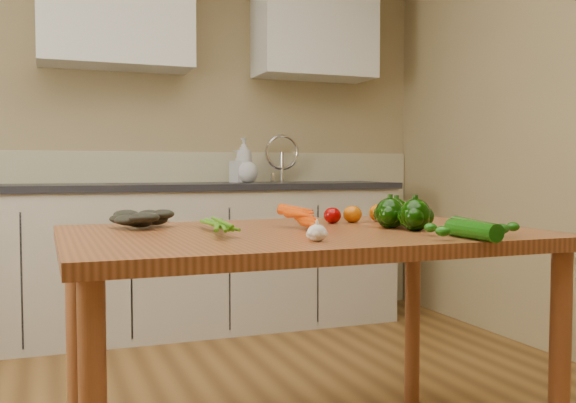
% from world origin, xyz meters
% --- Properties ---
extents(room, '(4.04, 5.04, 2.64)m').
position_xyz_m(room, '(0.00, 0.17, 1.25)').
color(room, brown).
rests_on(room, ground).
extents(counter_run, '(2.84, 0.64, 1.14)m').
position_xyz_m(counter_run, '(0.21, 2.19, 0.46)').
color(counter_run, '#B3A995').
rests_on(counter_run, ground).
extents(upper_cabinets, '(2.15, 0.35, 0.70)m').
position_xyz_m(upper_cabinets, '(0.51, 2.32, 1.95)').
color(upper_cabinets, silver).
rests_on(upper_cabinets, room).
extents(table, '(1.48, 0.95, 0.79)m').
position_xyz_m(table, '(0.25, 0.21, 0.71)').
color(table, brown).
rests_on(table, ground).
extents(soap_bottle_a, '(0.11, 0.12, 0.29)m').
position_xyz_m(soap_bottle_a, '(0.69, 2.29, 1.05)').
color(soap_bottle_a, silver).
rests_on(soap_bottle_a, counter_run).
extents(soap_bottle_b, '(0.12, 0.12, 0.21)m').
position_xyz_m(soap_bottle_b, '(0.66, 2.30, 1.00)').
color(soap_bottle_b, silver).
rests_on(soap_bottle_b, counter_run).
extents(soap_bottle_c, '(0.16, 0.16, 0.19)m').
position_xyz_m(soap_bottle_c, '(0.70, 2.27, 0.99)').
color(soap_bottle_c, silver).
rests_on(soap_bottle_c, counter_run).
extents(carrot_bunch, '(0.28, 0.21, 0.07)m').
position_xyz_m(carrot_bunch, '(0.16, 0.22, 0.83)').
color(carrot_bunch, '#E74605').
rests_on(carrot_bunch, table).
extents(leafy_greens, '(0.21, 0.19, 0.11)m').
position_xyz_m(leafy_greens, '(-0.20, 0.46, 0.85)').
color(leafy_greens, black).
rests_on(leafy_greens, table).
extents(garlic_bulb, '(0.06, 0.06, 0.05)m').
position_xyz_m(garlic_bulb, '(0.17, -0.09, 0.82)').
color(garlic_bulb, silver).
rests_on(garlic_bulb, table).
extents(pepper_a, '(0.10, 0.10, 0.10)m').
position_xyz_m(pepper_a, '(0.56, 0.18, 0.84)').
color(pepper_a, black).
rests_on(pepper_a, table).
extents(pepper_b, '(0.09, 0.09, 0.09)m').
position_xyz_m(pepper_b, '(0.63, 0.26, 0.84)').
color(pepper_b, black).
rests_on(pepper_b, table).
extents(pepper_c, '(0.10, 0.10, 0.10)m').
position_xyz_m(pepper_c, '(0.58, 0.07, 0.84)').
color(pepper_c, black).
rests_on(pepper_c, table).
extents(tomato_a, '(0.06, 0.06, 0.06)m').
position_xyz_m(tomato_a, '(0.45, 0.41, 0.82)').
color(tomato_a, '#890202').
rests_on(tomato_a, table).
extents(tomato_b, '(0.07, 0.07, 0.06)m').
position_xyz_m(tomato_b, '(0.53, 0.41, 0.82)').
color(tomato_b, '#C25704').
rests_on(tomato_b, table).
extents(tomato_c, '(0.07, 0.07, 0.07)m').
position_xyz_m(tomato_c, '(0.64, 0.41, 0.83)').
color(tomato_c, '#C25704').
rests_on(tomato_c, table).
extents(zucchini_a, '(0.11, 0.26, 0.05)m').
position_xyz_m(zucchini_a, '(0.67, -0.11, 0.82)').
color(zucchini_a, '#0B4207').
rests_on(zucchini_a, table).
extents(zucchini_b, '(0.05, 0.20, 0.05)m').
position_xyz_m(zucchini_b, '(0.60, -0.20, 0.82)').
color(zucchini_b, '#0B4207').
rests_on(zucchini_b, table).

